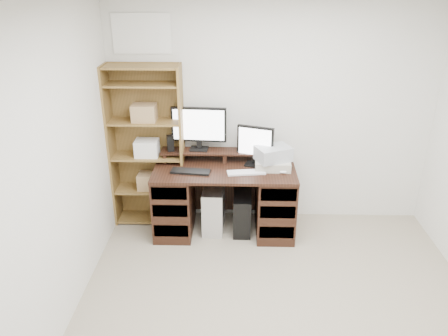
{
  "coord_description": "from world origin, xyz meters",
  "views": [
    {
      "loc": [
        -0.4,
        -2.57,
        2.65
      ],
      "look_at": [
        -0.5,
        1.43,
        0.85
      ],
      "focal_mm": 35.0,
      "sensor_mm": 36.0,
      "label": 1
    }
  ],
  "objects_px": {
    "monitor_wide": "(199,126)",
    "monitor_small": "(255,144)",
    "tower_black": "(242,212)",
    "bookshelf": "(147,146)",
    "printer": "(273,164)",
    "desk": "(225,198)",
    "tower_silver": "(214,207)"
  },
  "relations": [
    {
      "from": "tower_silver",
      "to": "desk",
      "type": "bearing_deg",
      "value": -20.87
    },
    {
      "from": "monitor_small",
      "to": "tower_silver",
      "type": "bearing_deg",
      "value": -153.18
    },
    {
      "from": "tower_silver",
      "to": "monitor_wide",
      "type": "bearing_deg",
      "value": 131.7
    },
    {
      "from": "monitor_small",
      "to": "tower_silver",
      "type": "height_order",
      "value": "monitor_small"
    },
    {
      "from": "desk",
      "to": "monitor_wide",
      "type": "distance_m",
      "value": 0.83
    },
    {
      "from": "tower_silver",
      "to": "bookshelf",
      "type": "distance_m",
      "value": 1.0
    },
    {
      "from": "monitor_wide",
      "to": "monitor_small",
      "type": "relative_size",
      "value": 1.38
    },
    {
      "from": "bookshelf",
      "to": "printer",
      "type": "bearing_deg",
      "value": -7.97
    },
    {
      "from": "tower_black",
      "to": "monitor_wide",
      "type": "bearing_deg",
      "value": 153.45
    },
    {
      "from": "tower_black",
      "to": "bookshelf",
      "type": "xyz_separation_m",
      "value": [
        -1.05,
        0.21,
        0.7
      ]
    },
    {
      "from": "bookshelf",
      "to": "monitor_wide",
      "type": "bearing_deg",
      "value": 3.52
    },
    {
      "from": "monitor_small",
      "to": "printer",
      "type": "xyz_separation_m",
      "value": [
        0.19,
        -0.09,
        -0.19
      ]
    },
    {
      "from": "monitor_small",
      "to": "monitor_wide",
      "type": "bearing_deg",
      "value": -173.6
    },
    {
      "from": "printer",
      "to": "monitor_small",
      "type": "bearing_deg",
      "value": 156.6
    },
    {
      "from": "printer",
      "to": "tower_silver",
      "type": "xyz_separation_m",
      "value": [
        -0.63,
        0.03,
        -0.54
      ]
    },
    {
      "from": "desk",
      "to": "tower_silver",
      "type": "xyz_separation_m",
      "value": [
        -0.12,
        0.05,
        -0.14
      ]
    },
    {
      "from": "monitor_small",
      "to": "printer",
      "type": "bearing_deg",
      "value": -5.84
    },
    {
      "from": "monitor_small",
      "to": "tower_black",
      "type": "distance_m",
      "value": 0.78
    },
    {
      "from": "desk",
      "to": "printer",
      "type": "relative_size",
      "value": 4.07
    },
    {
      "from": "tower_silver",
      "to": "tower_black",
      "type": "relative_size",
      "value": 1.13
    },
    {
      "from": "tower_black",
      "to": "printer",
      "type": "bearing_deg",
      "value": 5.29
    },
    {
      "from": "tower_black",
      "to": "tower_silver",
      "type": "bearing_deg",
      "value": 171.51
    },
    {
      "from": "printer",
      "to": "tower_black",
      "type": "relative_size",
      "value": 0.83
    },
    {
      "from": "printer",
      "to": "tower_silver",
      "type": "height_order",
      "value": "printer"
    },
    {
      "from": "desk",
      "to": "printer",
      "type": "xyz_separation_m",
      "value": [
        0.51,
        0.02,
        0.41
      ]
    },
    {
      "from": "desk",
      "to": "bookshelf",
      "type": "relative_size",
      "value": 0.83
    },
    {
      "from": "tower_black",
      "to": "monitor_small",
      "type": "bearing_deg",
      "value": 42.47
    },
    {
      "from": "monitor_wide",
      "to": "bookshelf",
      "type": "bearing_deg",
      "value": -172.66
    },
    {
      "from": "printer",
      "to": "monitor_wide",
      "type": "bearing_deg",
      "value": 165.79
    },
    {
      "from": "monitor_small",
      "to": "tower_black",
      "type": "xyz_separation_m",
      "value": [
        -0.13,
        -0.11,
        -0.76
      ]
    },
    {
      "from": "printer",
      "to": "desk",
      "type": "bearing_deg",
      "value": -175.8
    },
    {
      "from": "printer",
      "to": "tower_silver",
      "type": "distance_m",
      "value": 0.83
    }
  ]
}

